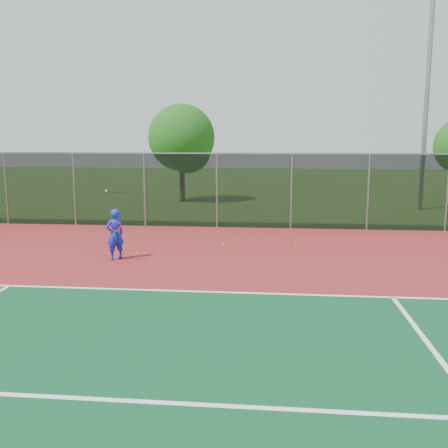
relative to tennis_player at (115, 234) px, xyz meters
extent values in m
plane|color=#35621C|center=(5.33, -6.01, -0.78)|extent=(120.00, 120.00, 0.00)
cube|color=maroon|center=(5.33, -4.01, -0.77)|extent=(30.00, 20.00, 0.02)
cube|color=white|center=(7.33, -3.01, -0.74)|extent=(22.00, 0.10, 0.00)
cube|color=black|center=(5.33, 5.99, 0.74)|extent=(30.00, 0.04, 3.00)
cube|color=gray|center=(5.33, 5.99, 2.24)|extent=(30.00, 0.06, 0.06)
imported|color=#172AD9|center=(0.00, 0.00, 0.00)|extent=(0.65, 0.64, 1.50)
cylinder|color=black|center=(0.15, -0.25, 0.00)|extent=(0.03, 0.15, 0.27)
torus|color=#A51414|center=(0.15, -0.35, 0.30)|extent=(0.30, 0.13, 0.29)
sphere|color=#C0E81B|center=(-0.25, 0.10, 1.27)|extent=(0.07, 0.07, 0.07)
sphere|color=#C0E81B|center=(5.43, 2.89, -0.72)|extent=(0.07, 0.07, 0.07)
sphere|color=#C0E81B|center=(2.99, 2.26, -0.72)|extent=(0.07, 0.07, 0.07)
sphere|color=#C0E81B|center=(-0.17, 1.30, -0.72)|extent=(0.07, 0.07, 0.07)
sphere|color=#C0E81B|center=(0.47, 0.61, -0.72)|extent=(0.07, 0.07, 0.07)
cylinder|color=gray|center=(12.20, 12.53, 5.33)|extent=(0.24, 0.24, 12.22)
cylinder|color=#3A2315|center=(-0.73, 14.80, 0.31)|extent=(0.30, 0.30, 2.17)
sphere|color=#184E14|center=(-0.73, 14.80, 2.96)|extent=(3.85, 3.85, 3.85)
sphere|color=#184E14|center=(-0.33, 14.50, 2.24)|extent=(2.65, 2.65, 2.65)
camera|label=1|loc=(4.66, -14.05, 2.67)|focal=40.00mm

